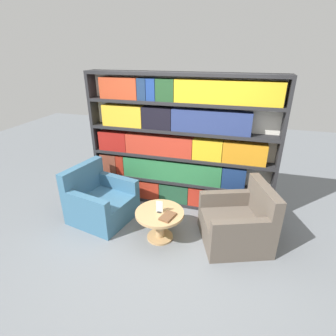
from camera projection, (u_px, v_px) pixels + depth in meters
name	position (u px, v px, depth m)	size (l,w,h in m)	color
ground_plane	(159.00, 247.00, 3.73)	(14.00, 14.00, 0.00)	slate
bookshelf	(177.00, 144.00, 4.37)	(3.12, 0.30, 2.26)	silver
armchair_left	(100.00, 202.00, 4.28)	(1.04, 1.03, 0.88)	#386684
armchair_right	(238.00, 224.00, 3.74)	(1.13, 1.12, 0.88)	brown
coffee_table	(160.00, 219.00, 3.79)	(0.70, 0.70, 0.45)	tan
table_sign	(160.00, 207.00, 3.70)	(0.10, 0.06, 0.17)	black
stray_book	(168.00, 216.00, 3.61)	(0.21, 0.28, 0.03)	brown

